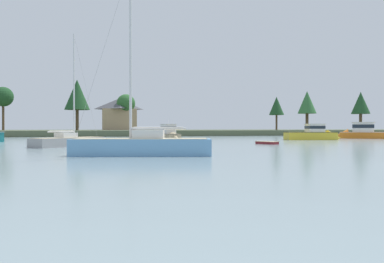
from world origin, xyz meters
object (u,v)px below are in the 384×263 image
object	(u,v)px
cruiser_sand	(169,136)
sailboat_grey	(69,144)
sailboat_skyblue	(142,151)
cruiser_yellow	(316,136)
cruiser_orange	(361,135)
dinghy_maroon	(267,143)

from	to	relation	value
cruiser_sand	sailboat_grey	size ratio (longest dim) A/B	0.67
sailboat_skyblue	cruiser_sand	bearing A→B (deg)	76.31
cruiser_sand	sailboat_grey	distance (m)	24.02
sailboat_skyblue	sailboat_grey	bearing A→B (deg)	112.29
sailboat_grey	cruiser_sand	bearing A→B (deg)	54.88
cruiser_yellow	cruiser_orange	xyz separation A→B (m)	(11.89, 4.67, 0.14)
sailboat_grey	dinghy_maroon	world-z (taller)	sailboat_grey
sailboat_grey	dinghy_maroon	xyz separation A→B (m)	(21.54, 0.02, -0.13)
cruiser_yellow	sailboat_grey	distance (m)	37.52
cruiser_yellow	cruiser_sand	size ratio (longest dim) A/B	1.13
sailboat_skyblue	sailboat_grey	distance (m)	14.94
cruiser_sand	cruiser_orange	size ratio (longest dim) A/B	0.83
cruiser_sand	cruiser_orange	world-z (taller)	cruiser_orange
cruiser_sand	sailboat_skyblue	bearing A→B (deg)	-103.69
sailboat_grey	cruiser_orange	world-z (taller)	sailboat_grey
sailboat_skyblue	dinghy_maroon	bearing A→B (deg)	41.09
cruiser_yellow	cruiser_orange	distance (m)	12.77
sailboat_grey	cruiser_yellow	bearing A→B (deg)	18.51
sailboat_grey	cruiser_orange	size ratio (longest dim) A/B	1.24
cruiser_yellow	sailboat_skyblue	xyz separation A→B (m)	(-29.92, -25.74, -0.23)
sailboat_skyblue	cruiser_sand	size ratio (longest dim) A/B	1.70
sailboat_grey	dinghy_maroon	bearing A→B (deg)	0.05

